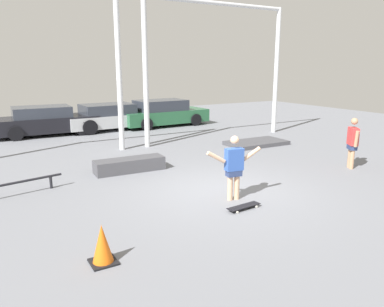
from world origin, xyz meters
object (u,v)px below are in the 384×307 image
Objects in this scene: parked_car_silver at (110,117)px; traffic_cone at (102,244)px; bystander at (353,141)px; grind_box at (130,165)px; skateboarder at (234,165)px; manual_pad at (256,143)px; parked_car_green at (163,113)px; parked_car_black at (46,121)px; skateboard at (244,206)px.

traffic_cone is (-4.22, -12.34, -0.30)m from parked_car_silver.
bystander is at bearing -71.50° from parked_car_silver.
grind_box is 0.46× the size of parked_car_silver.
skateboarder is at bearing -96.07° from parked_car_silver.
manual_pad is (5.75, 1.08, -0.12)m from grind_box.
parked_car_green is at bearing 60.06° from traffic_cone.
manual_pad is at bearing 36.16° from traffic_cone.
bystander is 8.48m from traffic_cone.
parked_car_green is (-1.08, 6.22, 0.57)m from manual_pad.
traffic_cone is (-3.53, -1.30, -0.52)m from skateboarder.
parked_car_silver is 2.76m from parked_car_green.
parked_car_black is 12.80m from bystander.
traffic_cone is at bearing -111.36° from parked_car_silver.
bystander reaches higher than traffic_cone.
skateboard is at bearing -132.06° from manual_pad.
parked_car_green reaches higher than grind_box.
parked_car_green is at bearing 57.39° from grind_box.
skateboarder reaches higher than skateboard.
bystander is (0.24, -4.15, 0.76)m from manual_pad.
skateboarder is at bearing -109.79° from parked_car_green.
skateboard is 1.28× the size of traffic_cone.
parked_car_black is 0.96× the size of parked_car_green.
grind_box is at bearing 64.39° from traffic_cone.
bystander is (1.32, -10.37, 0.19)m from parked_car_green.
parked_car_black reaches higher than traffic_cone.
traffic_cone is (-3.36, -0.69, 0.26)m from skateboard.
skateboarder is at bearing -76.32° from parked_car_black.
parked_car_silver is at bearing 172.92° from parked_car_green.
manual_pad is 1.53× the size of bystander.
parked_car_silver is (0.86, 11.65, 0.56)m from skateboard.
manual_pad is (4.52, 4.58, -0.76)m from skateboarder.
grind_box is 7.79m from parked_car_silver.
grind_box reaches higher than manual_pad.
skateboarder reaches higher than parked_car_green.
parked_car_green is (3.61, 11.41, 0.59)m from skateboard.
manual_pad is at bearing -41.74° from parked_car_black.
skateboard is at bearing -109.65° from parked_car_green.
grind_box is 3.16× the size of traffic_cone.
parked_car_green is 10.46m from bystander.
skateboarder reaches higher than parked_car_black.
grind_box is at bearing -82.97° from bystander.
parked_car_green is 2.99× the size of bystander.
manual_pad is at bearing 43.37° from skateboard.
parked_car_green is at bearing 99.85° from manual_pad.
traffic_cone is at bearing -172.97° from skateboard.
skateboard is at bearing -96.68° from parked_car_silver.
grind_box is at bearing -80.00° from parked_car_black.
bystander reaches higher than parked_car_green.
grind_box is at bearing -124.72° from parked_car_green.
parked_car_green reaches higher than parked_car_silver.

